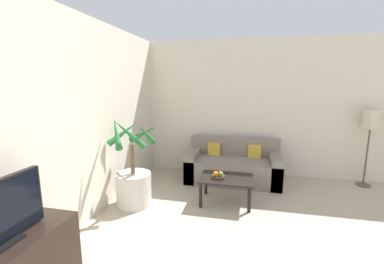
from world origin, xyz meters
TOP-DOWN VIEW (x-y plane):
  - wall_back at (0.00, 5.77)m, footprint 8.60×0.06m
  - wall_left at (-3.53, 2.87)m, footprint 0.06×7.34m
  - potted_palm at (-3.10, 3.88)m, footprint 0.76×0.74m
  - sofa_loveseat at (-1.69, 5.24)m, footprint 1.74×0.82m
  - floor_lamp at (0.67, 5.49)m, footprint 0.30×0.30m
  - coffee_table at (-1.73, 4.26)m, footprint 0.80×0.58m
  - fruit_bowl at (-1.85, 4.22)m, footprint 0.20×0.20m
  - apple_red at (-1.84, 4.27)m, footprint 0.06×0.06m
  - apple_green at (-1.81, 4.20)m, footprint 0.07×0.07m
  - orange_fruit at (-1.89, 4.18)m, footprint 0.08×0.08m

SIDE VIEW (x-z plane):
  - sofa_loveseat at x=-1.69m, z-range -0.11..0.66m
  - coffee_table at x=-1.73m, z-range 0.15..0.56m
  - potted_palm at x=-3.10m, z-range -0.29..1.09m
  - fruit_bowl at x=-1.85m, z-range 0.41..0.45m
  - apple_red at x=-1.84m, z-range 0.45..0.52m
  - apple_green at x=-1.81m, z-range 0.45..0.52m
  - orange_fruit at x=-1.89m, z-range 0.45..0.53m
  - floor_lamp at x=0.67m, z-range 0.45..1.85m
  - wall_back at x=0.00m, z-range 0.00..2.70m
  - wall_left at x=-3.53m, z-range 0.00..2.70m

